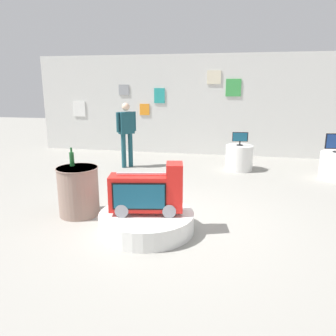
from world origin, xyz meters
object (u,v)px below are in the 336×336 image
Objects in this scene: bottle_on_side_table at (72,159)px; novelty_firetruck_tv at (148,193)px; tv_on_left_rear at (240,138)px; side_table_round at (78,191)px; display_pedestal_center_rear at (336,166)px; shopper_browsing_near_truck at (126,130)px; display_pedestal_left_rear at (239,158)px; main_display_pedestal at (147,222)px.

novelty_firetruck_tv is at bearing -19.01° from bottle_on_side_table.
side_table_round is (-2.62, -3.61, -0.42)m from tv_on_left_rear.
display_pedestal_center_rear is 0.42× the size of shopper_browsing_near_truck.
tv_on_left_rear is at bearing 53.99° from side_table_round.
display_pedestal_center_rear is at bearing 33.47° from side_table_round.
display_pedestal_left_rear is 2.22m from display_pedestal_center_rear.
display_pedestal_center_rear is (3.52, 3.58, 0.18)m from main_display_pedestal.
display_pedestal_center_rear is 0.87× the size of side_table_round.
novelty_firetruck_tv is at bearing -67.32° from shopper_browsing_near_truck.
main_display_pedestal is 0.45m from novelty_firetruck_tv.
tv_on_left_rear is (-0.00, -0.00, 0.51)m from display_pedestal_left_rear.
side_table_round is at bearing -126.01° from tv_on_left_rear.
side_table_round reaches higher than display_pedestal_center_rear.
shopper_browsing_near_truck is (-0.15, 3.26, 0.05)m from bottle_on_side_table.
display_pedestal_left_rear is 0.51m from tv_on_left_rear.
main_display_pedestal is 4.56× the size of bottle_on_side_table.
display_pedestal_left_rear is (1.33, 4.02, -0.28)m from novelty_firetruck_tv.
shopper_browsing_near_truck is at bearing 112.41° from main_display_pedestal.
bottle_on_side_table is (-4.92, -3.09, 0.62)m from display_pedestal_center_rear.
bottle_on_side_table is at bearing -127.94° from tv_on_left_rear.
main_display_pedestal is 0.84× the size of shopper_browsing_near_truck.
bottle_on_side_table is 0.18× the size of shopper_browsing_near_truck.
display_pedestal_left_rear is 4.52m from bottle_on_side_table.
novelty_firetruck_tv reaches higher than side_table_round.
tv_on_left_rear reaches higher than side_table_round.
display_pedestal_center_rear is 5.75m from side_table_round.
main_display_pedestal is 4.24m from display_pedestal_left_rear.
novelty_firetruck_tv is 1.61× the size of display_pedestal_left_rear.
shopper_browsing_near_truck is at bearing 94.62° from side_table_round.
side_table_round is (-4.80, -3.17, 0.10)m from display_pedestal_center_rear.
display_pedestal_center_rear is (2.17, -0.44, -0.51)m from tv_on_left_rear.
display_pedestal_left_rear is 1.76× the size of tv_on_left_rear.
side_table_round is 0.54m from bottle_on_side_table.
display_pedestal_center_rear is at bearing 32.10° from bottle_on_side_table.
novelty_firetruck_tv is 2.83× the size of tv_on_left_rear.
shopper_browsing_near_truck is (-2.90, -0.26, 0.16)m from tv_on_left_rear.
main_display_pedestal is at bearing -17.51° from side_table_round.
tv_on_left_rear is at bearing 168.63° from display_pedestal_center_rear.
bottle_on_side_table is at bearing 160.99° from novelty_firetruck_tv.
bottle_on_side_table reaches higher than tv_on_left_rear.
display_pedestal_left_rear is at bearing 71.43° from main_display_pedestal.
display_pedestal_left_rear is 2.98m from shopper_browsing_near_truck.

